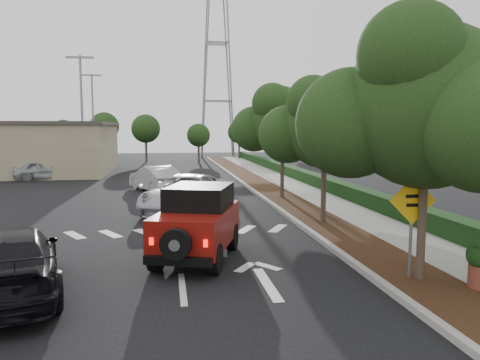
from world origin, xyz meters
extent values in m
plane|color=black|center=(0.00, 0.00, 0.00)|extent=(120.00, 120.00, 0.00)
cube|color=#9E9B93|center=(4.60, 12.00, 0.07)|extent=(0.20, 70.00, 0.15)
cube|color=black|center=(5.60, 12.00, 0.06)|extent=(1.80, 70.00, 0.12)
cube|color=gray|center=(7.50, 12.00, 0.06)|extent=(2.00, 70.00, 0.12)
cube|color=black|center=(8.90, 12.00, 0.40)|extent=(0.80, 70.00, 0.80)
cylinder|color=black|center=(0.15, 3.81, 0.40)|extent=(0.51, 0.84, 0.79)
cylinder|color=black|center=(1.62, 3.33, 0.40)|extent=(0.51, 0.84, 0.79)
cylinder|color=black|center=(-0.62, 1.44, 0.40)|extent=(0.51, 0.84, 0.79)
cylinder|color=black|center=(0.85, 0.96, 0.40)|extent=(0.51, 0.84, 0.79)
cube|color=maroon|center=(0.50, 2.38, 0.94)|extent=(2.83, 4.03, 0.99)
cube|color=black|center=(0.59, 2.67, 1.75)|extent=(2.18, 2.42, 0.63)
cube|color=maroon|center=(0.93, 3.71, 0.86)|extent=(1.81, 1.46, 0.81)
cube|color=black|center=(-0.09, 0.57, 0.50)|extent=(1.67, 0.69, 0.22)
cylinder|color=black|center=(-0.13, 0.43, 0.94)|extent=(0.78, 0.44, 0.75)
cube|color=#FF190C|center=(-0.72, 0.83, 0.94)|extent=(0.11, 0.07, 0.18)
cube|color=#FF190C|center=(0.57, 0.41, 0.94)|extent=(0.11, 0.07, 0.18)
imported|color=#B3B6BB|center=(0.50, 9.94, 0.81)|extent=(4.69, 6.45, 1.63)
imported|color=black|center=(-3.80, 0.13, 0.76)|extent=(3.41, 5.61, 1.52)
imported|color=#B0B3B8|center=(-1.00, 16.99, 0.74)|extent=(3.32, 4.76, 1.49)
imported|color=#9DA0A4|center=(-9.01, 24.58, 0.70)|extent=(4.39, 2.64, 1.40)
cylinder|color=slate|center=(5.40, -0.37, 1.24)|extent=(0.08, 0.08, 2.23)
cube|color=yellow|center=(5.40, -0.40, 1.99)|extent=(1.14, 0.08, 1.14)
cube|color=black|center=(5.40, -0.42, 2.09)|extent=(0.36, 0.03, 0.08)
cube|color=black|center=(5.40, -0.42, 1.88)|extent=(0.32, 0.03, 0.08)
cylinder|color=brown|center=(6.60, -1.30, 0.37)|extent=(0.53, 0.53, 0.52)
camera|label=1|loc=(-0.30, -10.51, 3.69)|focal=35.00mm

